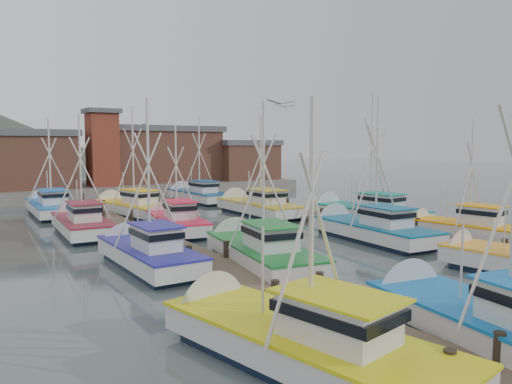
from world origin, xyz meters
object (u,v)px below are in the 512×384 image
lookout_tower (102,147)px  boat_8 (174,222)px  boat_12 (130,207)px  boat_0 (487,324)px  boat_4 (257,251)px

lookout_tower → boat_8: size_ratio=0.97×
boat_12 → boat_8: bearing=-100.6°
lookout_tower → boat_12: 16.61m
boat_8 → lookout_tower: bearing=94.6°
boat_0 → boat_4: 12.03m
boat_4 → boat_8: bearing=98.9°
boat_0 → boat_8: (0.10, 22.76, -0.01)m
boat_8 → boat_0: bearing=-80.3°
boat_0 → boat_12: bearing=98.9°
boat_4 → lookout_tower: bearing=96.2°
boat_4 → boat_12: (0.29, 19.93, 0.00)m
lookout_tower → boat_0: (-2.43, -47.66, -4.87)m
lookout_tower → boat_12: size_ratio=0.87×
boat_8 → boat_12: (0.01, 9.20, 0.01)m
boat_0 → boat_12: boat_12 is taller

